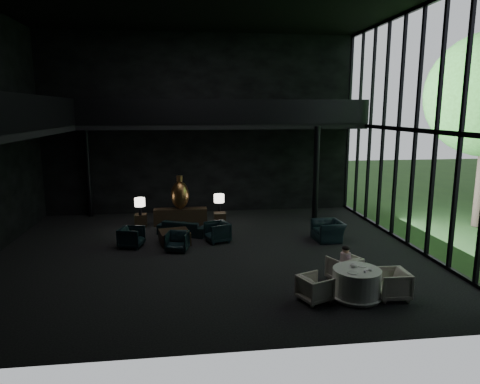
{
  "coord_description": "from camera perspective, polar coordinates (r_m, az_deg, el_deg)",
  "views": [
    {
      "loc": [
        -0.71,
        -13.57,
        4.66
      ],
      "look_at": [
        1.07,
        0.5,
        1.94
      ],
      "focal_mm": 32.0,
      "sensor_mm": 36.0,
      "label": 1
    }
  ],
  "objects": [
    {
      "name": "saucer",
      "position": [
        11.28,
        16.74,
        -9.88
      ],
      "size": [
        0.19,
        0.19,
        0.01
      ],
      "primitive_type": "cylinder",
      "rotation": [
        0.0,
        0.0,
        -0.21
      ],
      "color": "white",
      "rests_on": "dining_table"
    },
    {
      "name": "lounge_armchair_east",
      "position": [
        15.4,
        -3.05,
        -5.2
      ],
      "size": [
        0.95,
        0.99,
        0.81
      ],
      "primitive_type": "imported",
      "rotation": [
        0.0,
        0.0,
        -1.24
      ],
      "color": "black",
      "rests_on": "floor"
    },
    {
      "name": "bronze_urn",
      "position": [
        17.6,
        -8.01,
        -0.35
      ],
      "size": [
        0.73,
        0.73,
        1.36
      ],
      "color": "olive",
      "rests_on": "console"
    },
    {
      "name": "wall_back",
      "position": [
        19.6,
        -5.2,
        8.88
      ],
      "size": [
        14.0,
        0.04,
        8.0
      ],
      "primitive_type": "cube",
      "color": "black",
      "rests_on": "ground"
    },
    {
      "name": "railing_left",
      "position": [
        14.23,
        -25.13,
        9.61
      ],
      "size": [
        0.06,
        12.0,
        1.0
      ],
      "primitive_type": "cube",
      "color": "black",
      "rests_on": "mezzanine_left"
    },
    {
      "name": "coffee_cup",
      "position": [
        11.2,
        16.95,
        -9.84
      ],
      "size": [
        0.09,
        0.09,
        0.06
      ],
      "primitive_type": "cylinder",
      "rotation": [
        0.0,
        0.0,
        -0.14
      ],
      "color": "white",
      "rests_on": "saucer"
    },
    {
      "name": "sofa",
      "position": [
        16.42,
        -7.57,
        -4.51
      ],
      "size": [
        1.77,
        1.16,
        0.67
      ],
      "primitive_type": "imported",
      "rotation": [
        0.0,
        0.0,
        2.72
      ],
      "color": "black",
      "rests_on": "floor"
    },
    {
      "name": "cream_pot",
      "position": [
        11.05,
        16.3,
        -10.15
      ],
      "size": [
        0.06,
        0.06,
        0.06
      ],
      "primitive_type": "cylinder",
      "rotation": [
        0.0,
        0.0,
        -0.02
      ],
      "color": "#99999E",
      "rests_on": "dining_table"
    },
    {
      "name": "table_lamp_left",
      "position": [
        17.56,
        -13.22,
        -1.42
      ],
      "size": [
        0.42,
        0.42,
        0.7
      ],
      "color": "black",
      "rests_on": "side_table_left"
    },
    {
      "name": "console",
      "position": [
        17.81,
        -7.93,
        -3.27
      ],
      "size": [
        2.16,
        0.49,
        0.69
      ],
      "primitive_type": "cube",
      "color": "black",
      "rests_on": "floor"
    },
    {
      "name": "mezzanine_left",
      "position": [
        14.58,
        -28.71,
        6.94
      ],
      "size": [
        2.0,
        12.0,
        0.25
      ],
      "primitive_type": "cube",
      "color": "black",
      "rests_on": "wall_left"
    },
    {
      "name": "cereal_bowl",
      "position": [
        11.35,
        14.89,
        -9.44
      ],
      "size": [
        0.17,
        0.17,
        0.08
      ],
      "primitive_type": "ellipsoid",
      "color": "white",
      "rests_on": "dining_table"
    },
    {
      "name": "child",
      "position": [
        12.09,
        13.9,
        -8.35
      ],
      "size": [
        0.28,
        0.28,
        0.6
      ],
      "rotation": [
        0.0,
        0.0,
        3.14
      ],
      "color": "#C6A0B4",
      "rests_on": "dining_chair_north"
    },
    {
      "name": "plate_a",
      "position": [
        10.97,
        14.79,
        -10.35
      ],
      "size": [
        0.25,
        0.25,
        0.02
      ],
      "primitive_type": "cylinder",
      "rotation": [
        0.0,
        0.0,
        0.01
      ],
      "color": "white",
      "rests_on": "dining_table"
    },
    {
      "name": "table_lamp_right",
      "position": [
        17.74,
        -2.81,
        -0.94
      ],
      "size": [
        0.43,
        0.43,
        0.71
      ],
      "color": "black",
      "rests_on": "side_table_right"
    },
    {
      "name": "dining_chair_east",
      "position": [
        11.6,
        19.53,
        -11.28
      ],
      "size": [
        0.78,
        0.83,
        0.83
      ],
      "primitive_type": "imported",
      "rotation": [
        0.0,
        0.0,
        -1.6
      ],
      "color": "gray",
      "rests_on": "floor"
    },
    {
      "name": "dining_chair_north",
      "position": [
        12.34,
        13.71,
        -9.73
      ],
      "size": [
        0.97,
        0.95,
        0.77
      ],
      "primitive_type": "imported",
      "rotation": [
        0.0,
        0.0,
        3.56
      ],
      "color": "#A09E99",
      "rests_on": "floor"
    },
    {
      "name": "plate_b",
      "position": [
        11.46,
        15.99,
        -9.5
      ],
      "size": [
        0.24,
        0.24,
        0.01
      ],
      "primitive_type": "cylinder",
      "rotation": [
        0.0,
        0.0,
        -0.21
      ],
      "color": "white",
      "rests_on": "dining_table"
    },
    {
      "name": "floor",
      "position": [
        14.37,
        -4.03,
        -8.1
      ],
      "size": [
        14.0,
        12.0,
        0.02
      ],
      "primitive_type": "cube",
      "color": "black",
      "rests_on": "ground"
    },
    {
      "name": "wall_front",
      "position": [
        7.64,
        -1.85,
        5.89
      ],
      "size": [
        14.0,
        0.04,
        8.0
      ],
      "primitive_type": "cube",
      "color": "black",
      "rests_on": "ground"
    },
    {
      "name": "lounge_armchair_south",
      "position": [
        14.56,
        -8.37,
        -6.51
      ],
      "size": [
        0.78,
        0.75,
        0.68
      ],
      "primitive_type": "imported",
      "rotation": [
        0.0,
        0.0,
        -0.21
      ],
      "color": "black",
      "rests_on": "floor"
    },
    {
      "name": "dining_table",
      "position": [
        11.4,
        15.24,
        -11.89
      ],
      "size": [
        1.35,
        1.35,
        0.75
      ],
      "color": "white",
      "rests_on": "floor"
    },
    {
      "name": "side_table_left",
      "position": [
        17.88,
        -13.07,
        -3.68
      ],
      "size": [
        0.47,
        0.47,
        0.51
      ],
      "primitive_type": "cube",
      "color": "black",
      "rests_on": "floor"
    },
    {
      "name": "lounge_armchair_west",
      "position": [
        15.27,
        -14.27,
        -5.73
      ],
      "size": [
        0.87,
        0.9,
        0.78
      ],
      "primitive_type": "imported",
      "rotation": [
        0.0,
        0.0,
        1.33
      ],
      "color": "black",
      "rests_on": "floor"
    },
    {
      "name": "coffee_table",
      "position": [
        15.44,
        -8.72,
        -5.97
      ],
      "size": [
        1.18,
        1.18,
        0.45
      ],
      "primitive_type": "cube",
      "rotation": [
        0.0,
        0.0,
        0.2
      ],
      "color": "black",
      "rests_on": "floor"
    },
    {
      "name": "column_ne",
      "position": [
        18.61,
        10.1,
        2.47
      ],
      "size": [
        0.24,
        0.24,
        4.0
      ],
      "primitive_type": "cylinder",
      "color": "black",
      "rests_on": "floor"
    },
    {
      "name": "dining_chair_west",
      "position": [
        10.98,
        9.95,
        -12.48
      ],
      "size": [
        0.82,
        0.85,
        0.68
      ],
      "primitive_type": "imported",
      "rotation": [
        0.0,
        0.0,
        1.96
      ],
      "color": "beige",
      "rests_on": "floor"
    },
    {
      "name": "side_table_right",
      "position": [
        17.63,
        -2.72,
        -3.6
      ],
      "size": [
        0.48,
        0.48,
        0.53
      ],
      "primitive_type": "cube",
      "color": "black",
      "rests_on": "floor"
    },
    {
      "name": "curtain_wall",
      "position": [
        15.6,
        22.41,
        7.62
      ],
      "size": [
        0.2,
        12.0,
        8.0
      ],
      "primitive_type": null,
      "color": "black",
      "rests_on": "ground"
    },
    {
      "name": "railing_back",
      "position": [
        17.66,
        -1.69,
        10.66
      ],
      "size": [
        12.0,
        0.06,
        1.0
      ],
      "primitive_type": "cube",
      "color": "black",
      "rests_on": "mezzanine_back"
    },
    {
      "name": "column_nw",
      "position": [
        19.92,
        -19.6,
        2.55
      ],
      "size": [
        0.24,
        0.24,
        4.0
      ],
      "primitive_type": "cylinder",
      "color": "black",
      "rests_on": "floor"
    },
    {
      "name": "window_armchair",
      "position": [
        15.85,
        11.67,
        -4.62
      ],
      "size": [
        0.8,
        1.17,
        0.98
      ],
      "primitive_type": "imported",
      "rotation": [
        0.0,
        0.0,
        -1.5
      ],
      "color": "black",
      "rests_on": "floor"
    },
    {
      "name": "mezzanine_back",
      "position": [
        18.66,
        -1.98,
        8.82
      ],
      "size": [
        12.0,
        2.0,
        0.25
      ],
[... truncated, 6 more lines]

